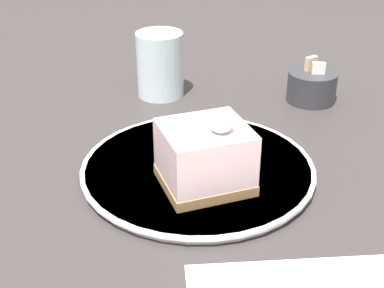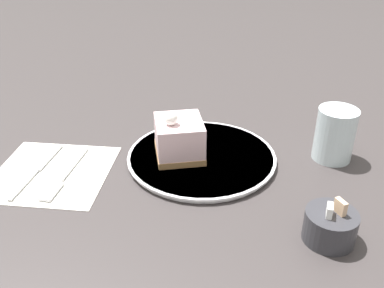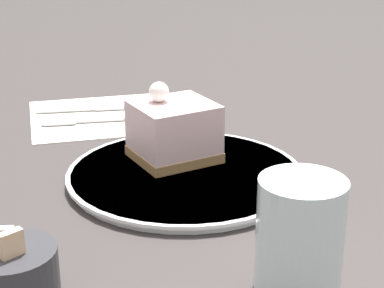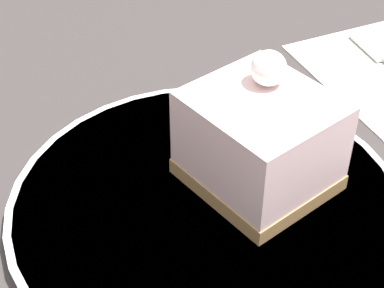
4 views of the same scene
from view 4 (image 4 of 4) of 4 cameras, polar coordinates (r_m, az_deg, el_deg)
ground_plane at (r=0.47m, az=-4.07°, el=-5.49°), size 4.00×4.00×0.00m
plate at (r=0.46m, az=1.33°, el=-5.41°), size 0.28×0.28×0.01m
cake_slice at (r=0.45m, az=6.07°, el=0.34°), size 0.09×0.10×0.10m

